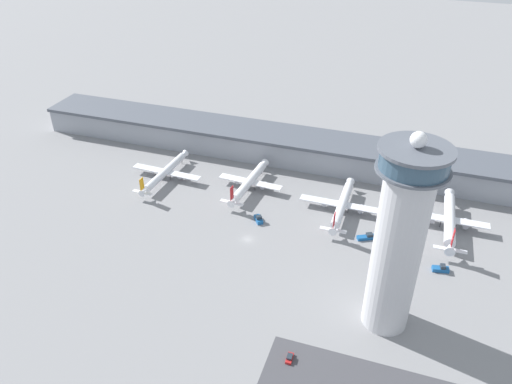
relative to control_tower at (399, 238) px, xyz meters
name	(u,v)px	position (x,y,z in m)	size (l,w,h in m)	color
ground_plane	(248,239)	(-56.97, 26.20, -34.27)	(1000.00, 1000.00, 0.00)	gray
terminal_building	(293,147)	(-56.97, 96.20, -27.18)	(277.54, 25.00, 13.99)	#9399A3
control_tower	(399,238)	(0.00, 0.00, 0.00)	(20.36, 20.36, 68.52)	#BCBCC1
airplane_gate_alpha	(165,172)	(-110.08, 57.99, -30.45)	(35.59, 41.86, 11.19)	silver
airplane_gate_bravo	(249,182)	(-68.80, 62.26, -30.33)	(30.83, 40.71, 12.15)	white
airplane_gate_charlie	(342,205)	(-24.55, 57.28, -30.33)	(37.61, 41.06, 12.18)	silver
airplane_gate_delta	(450,220)	(19.33, 59.50, -29.64)	(31.63, 43.52, 14.00)	silver
service_truck_catering	(259,219)	(-56.67, 39.32, -33.20)	(5.38, 6.05, 3.07)	black
service_truck_fuel	(368,237)	(-11.19, 42.10, -33.43)	(8.48, 5.93, 2.44)	black
service_truck_baggage	(441,269)	(17.25, 31.33, -33.31)	(6.41, 3.62, 2.78)	black
car_maroon_suv	(290,358)	(-25.16, -25.28, -33.69)	(1.93, 4.17, 1.49)	black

